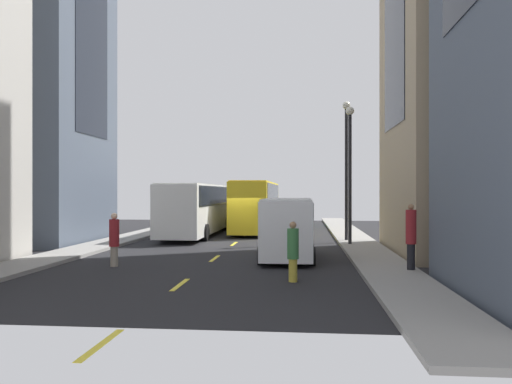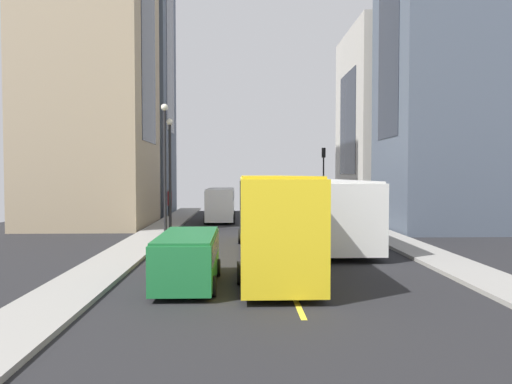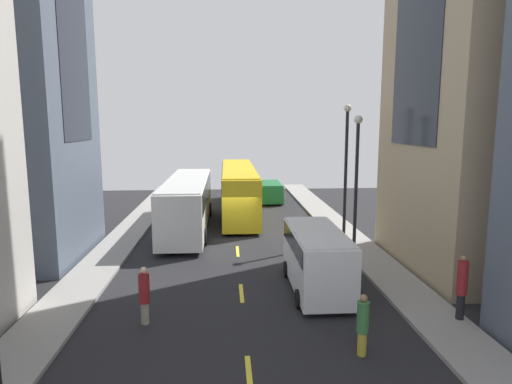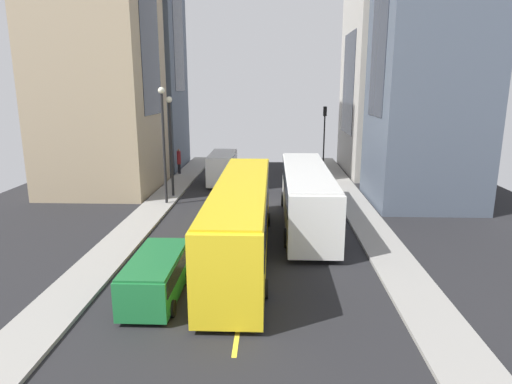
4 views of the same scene
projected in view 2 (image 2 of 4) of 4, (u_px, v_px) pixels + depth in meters
The scene contains 24 objects.
ground_plane at pixel (268, 237), 27.77m from camera, with size 39.70×39.70×0.00m, color black.
sidewalk_west at pixel (382, 235), 28.00m from camera, with size 2.12×44.00×0.15m, color gray.
sidewalk_east at pixel (151, 236), 27.55m from camera, with size 2.12×44.00×0.15m, color gray.
lane_stripe_0 at pixel (256, 210), 48.75m from camera, with size 0.16×2.00×0.01m, color yellow.
lane_stripe_1 at pixel (258, 215), 42.76m from camera, with size 0.16×2.00×0.01m, color yellow.
lane_stripe_2 at pixel (261, 221), 36.76m from camera, with size 0.16×2.00×0.01m, color yellow.
lane_stripe_3 at pixel (265, 230), 30.77m from camera, with size 0.16×2.00×0.01m, color yellow.
lane_stripe_4 at pixel (271, 244), 24.78m from camera, with size 0.16×2.00×0.01m, color yellow.
lane_stripe_5 at pixel (281, 266), 18.78m from camera, with size 0.16×2.00×0.01m, color yellow.
lane_stripe_6 at pixel (299, 309), 12.79m from camera, with size 0.16×2.00×0.01m, color yellow.
building_west_0 at pixel (393, 124), 42.57m from camera, with size 8.21×10.82×16.48m.
building_west_1 at pixel (441, 25), 30.78m from camera, with size 6.93×7.62×26.82m.
building_east_0 at pixel (131, 31), 43.35m from camera, with size 7.25×7.94×33.66m.
building_east_1 at pixel (91, 39), 33.14m from camera, with size 8.08×8.92×26.32m.
city_bus_white at pixel (328, 205), 25.44m from camera, with size 2.80×12.89×3.35m.
streetcar_yellow at pixel (269, 210), 20.28m from camera, with size 2.70×14.92×3.59m.
delivery_van_white at pixel (220, 202), 36.49m from camera, with size 2.25×5.54×2.58m.
car_green_0 at pixel (188, 255), 15.44m from camera, with size 2.00×4.51×1.71m.
pedestrian_crossing_near at pixel (219, 204), 41.76m from camera, with size 0.37×0.37×1.92m.
pedestrian_crossing_mid at pixel (170, 202), 39.71m from camera, with size 0.37×0.37×2.29m.
pedestrian_waiting_curb at pixel (301, 205), 39.40m from camera, with size 0.38×0.38×2.06m.
traffic_light_near_corner at pixel (323, 168), 43.91m from camera, with size 0.32×0.44×5.97m.
streetlamp_near at pixel (165, 154), 29.07m from camera, with size 0.44×0.44×7.83m.
streetlamp_far at pixel (170, 161), 31.18m from camera, with size 0.44×0.44×7.18m.
Camera 2 is at (1.59, 27.62, 3.63)m, focal length 33.22 mm.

